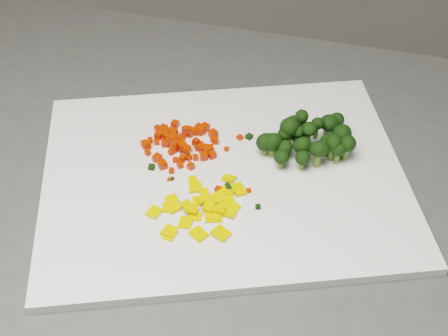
{
  "coord_description": "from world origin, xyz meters",
  "views": [
    {
      "loc": [
        -0.23,
        -0.25,
        1.51
      ],
      "look_at": [
        -0.21,
        0.37,
        0.92
      ],
      "focal_mm": 50.0,
      "sensor_mm": 36.0,
      "label": 1
    }
  ],
  "objects_px": {
    "cutting_board": "(224,177)",
    "carrot_pile": "(181,139)",
    "broccoli_pile": "(303,132)",
    "pepper_pile": "(199,200)",
    "counter_block": "(216,328)"
  },
  "relations": [
    {
      "from": "cutting_board",
      "to": "carrot_pile",
      "type": "xyz_separation_m",
      "value": [
        -0.06,
        0.06,
        0.02
      ]
    },
    {
      "from": "cutting_board",
      "to": "carrot_pile",
      "type": "relative_size",
      "value": 4.5
    },
    {
      "from": "pepper_pile",
      "to": "counter_block",
      "type": "bearing_deg",
      "value": 78.94
    },
    {
      "from": "broccoli_pile",
      "to": "cutting_board",
      "type": "bearing_deg",
      "value": -157.16
    },
    {
      "from": "cutting_board",
      "to": "pepper_pile",
      "type": "distance_m",
      "value": 0.07
    },
    {
      "from": "cutting_board",
      "to": "broccoli_pile",
      "type": "xyz_separation_m",
      "value": [
        0.11,
        0.05,
        0.04
      ]
    },
    {
      "from": "cutting_board",
      "to": "carrot_pile",
      "type": "distance_m",
      "value": 0.08
    },
    {
      "from": "carrot_pile",
      "to": "cutting_board",
      "type": "bearing_deg",
      "value": -43.32
    },
    {
      "from": "pepper_pile",
      "to": "cutting_board",
      "type": "bearing_deg",
      "value": 59.41
    },
    {
      "from": "carrot_pile",
      "to": "broccoli_pile",
      "type": "xyz_separation_m",
      "value": [
        0.17,
        -0.01,
        0.02
      ]
    },
    {
      "from": "cutting_board",
      "to": "broccoli_pile",
      "type": "height_order",
      "value": "broccoli_pile"
    },
    {
      "from": "cutting_board",
      "to": "pepper_pile",
      "type": "relative_size",
      "value": 3.88
    },
    {
      "from": "cutting_board",
      "to": "pepper_pile",
      "type": "bearing_deg",
      "value": -120.59
    },
    {
      "from": "carrot_pile",
      "to": "broccoli_pile",
      "type": "bearing_deg",
      "value": -2.95
    },
    {
      "from": "cutting_board",
      "to": "carrot_pile",
      "type": "height_order",
      "value": "carrot_pile"
    }
  ]
}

